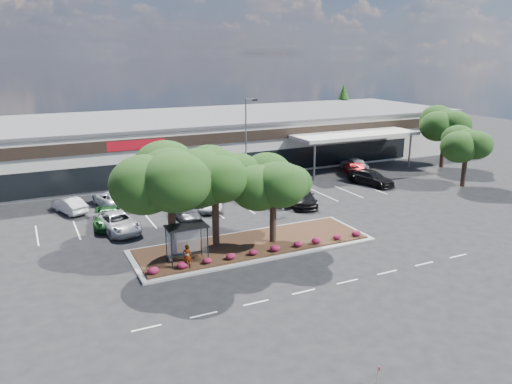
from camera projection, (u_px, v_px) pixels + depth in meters
name	position (u px, v px, depth m)	size (l,w,h in m)	color
ground	(304.00, 261.00, 34.68)	(160.00, 160.00, 0.00)	black
retail_store	(167.00, 141.00, 63.32)	(80.40, 25.20, 6.25)	#BDB7AD
landscape_island	(253.00, 245.00, 37.29)	(18.00, 6.00, 0.26)	#989893
lane_markings	(241.00, 218.00, 43.67)	(33.12, 20.06, 0.01)	silver
shrub_row	(266.00, 250.00, 35.36)	(17.00, 0.80, 0.50)	maroon
bus_shelter	(186.00, 233.00, 33.50)	(2.75, 1.55, 2.59)	black
island_tree_west	(171.00, 201.00, 34.13)	(7.20, 7.20, 7.89)	#1A3A12
island_tree_mid	(215.00, 196.00, 36.27)	(6.60, 6.60, 7.32)	#1A3A12
island_tree_east	(273.00, 200.00, 36.74)	(5.80, 5.80, 6.50)	#1A3A12
tree_east_near	(466.00, 157.00, 53.32)	(5.60, 5.60, 6.51)	#1A3A12
tree_east_far	(444.00, 137.00, 62.20)	(6.40, 6.40, 7.62)	#1A3A12
conifer_north_east	(343.00, 110.00, 85.85)	(3.96, 3.96, 9.00)	#1A3A12
person_waiting	(187.00, 256.00, 32.73)	(0.60, 0.39, 1.64)	#594C47
light_pole	(247.00, 155.00, 48.92)	(1.38, 0.87, 9.83)	#989893
survey_stake	(378.00, 373.00, 21.54)	(0.07, 0.14, 0.93)	tan
car_0	(109.00, 217.00, 41.62)	(2.44, 5.29, 1.47)	#134218
car_1	(118.00, 222.00, 40.29)	(2.50, 5.41, 1.50)	silver
car_2	(187.00, 212.00, 42.95)	(1.73, 4.29, 1.46)	#4E4F55
car_3	(210.00, 202.00, 46.11)	(2.25, 4.88, 1.36)	#AFB5BB
car_4	(250.00, 196.00, 47.83)	(1.78, 4.43, 1.51)	#53545A
car_5	(273.00, 193.00, 48.58)	(2.64, 5.73, 1.59)	slate
car_6	(301.00, 196.00, 47.53)	(2.37, 5.82, 1.69)	black
car_8	(371.00, 178.00, 54.56)	(2.22, 5.46, 1.58)	black
car_9	(70.00, 205.00, 45.01)	(1.48, 4.25, 1.40)	silver
car_10	(112.00, 199.00, 46.92)	(2.47, 5.36, 1.49)	#B6BDC3
car_11	(159.00, 187.00, 50.86)	(2.45, 5.32, 1.48)	#AFB4BB
car_12	(190.00, 183.00, 52.47)	(1.69, 4.84, 1.59)	#9C2B07
car_13	(235.00, 182.00, 53.37)	(1.94, 4.76, 1.38)	#AEB2BC
car_14	(265.00, 178.00, 54.90)	(2.44, 5.28, 1.47)	navy
car_15	(289.00, 170.00, 58.33)	(1.78, 4.42, 1.51)	#5C5D64
car_16	(354.00, 169.00, 58.98)	(1.60, 4.60, 1.52)	#A01013
car_17	(354.00, 164.00, 61.19)	(1.96, 4.86, 1.66)	#B1B8BE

